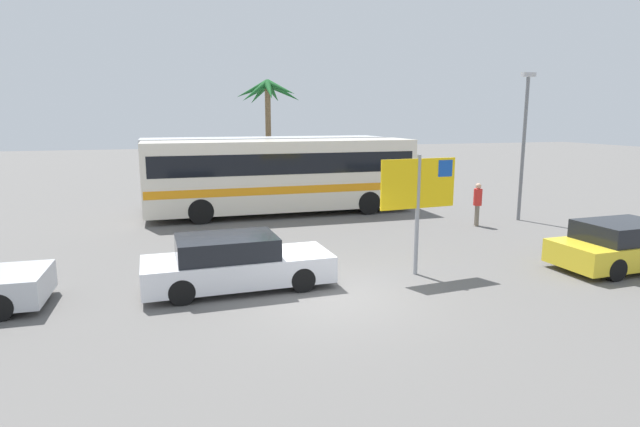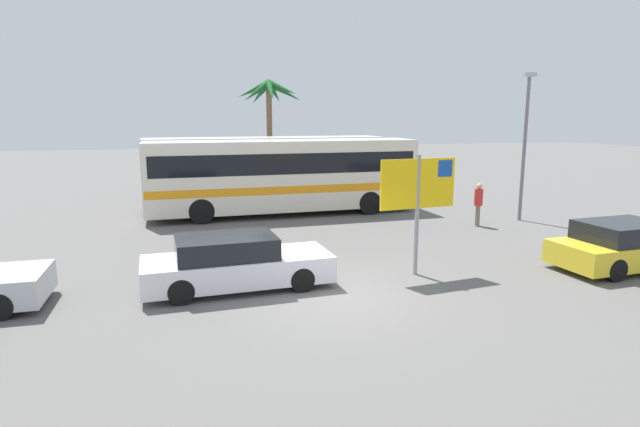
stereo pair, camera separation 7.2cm
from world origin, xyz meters
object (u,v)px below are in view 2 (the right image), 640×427
Objects in this scene: bus_rear_coach at (266,166)px; car_white at (235,263)px; car_yellow at (628,246)px; pedestrian_near_sign at (478,201)px; bus_front_coach at (283,173)px; ferry_sign at (420,188)px.

bus_rear_coach reaches higher than car_white.
pedestrian_near_sign reaches higher than car_yellow.
car_yellow is (7.38, -10.67, -1.15)m from bus_front_coach.
pedestrian_near_sign is at bearing 94.82° from car_yellow.
pedestrian_near_sign is (9.91, 4.71, 0.34)m from car_white.
bus_rear_coach is 3.57× the size of ferry_sign.
ferry_sign is 0.73× the size of car_yellow.
bus_front_coach reaches higher than car_white.
car_yellow is at bearing 117.82° from pedestrian_near_sign.
car_yellow is 2.65× the size of pedestrian_near_sign.
pedestrian_near_sign reaches higher than car_white.
bus_rear_coach is at bearing -28.02° from pedestrian_near_sign.
bus_rear_coach is 10.32m from pedestrian_near_sign.
ferry_sign is 7.23m from pedestrian_near_sign.
car_white is at bearing 46.24° from pedestrian_near_sign.
car_yellow is (10.66, -1.41, -0.00)m from car_white.
bus_front_coach is 1.00× the size of bus_rear_coach.
ferry_sign is (1.67, -12.69, 0.54)m from bus_rear_coach.
bus_front_coach is 8.09m from pedestrian_near_sign.
bus_front_coach is 2.48× the size of car_white.
bus_rear_coach is 6.87× the size of pedestrian_near_sign.
ferry_sign reaches higher than car_white.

